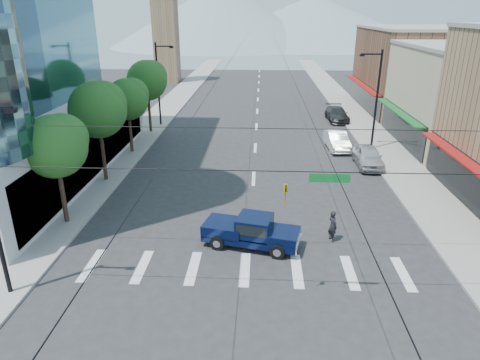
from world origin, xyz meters
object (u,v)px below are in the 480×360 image
at_px(pickup_truck, 251,231).
at_px(parked_car_mid, 337,140).
at_px(parked_car_far, 337,114).
at_px(parked_car_near, 368,156).
at_px(pedestrian, 333,226).

xyz_separation_m(pickup_truck, parked_car_mid, (7.57, 18.27, -0.12)).
bearing_deg(parked_car_far, parked_car_near, -91.81).
bearing_deg(parked_car_near, pickup_truck, -124.13).
relative_size(pickup_truck, parked_car_near, 1.12).
height_order(pedestrian, parked_car_near, pedestrian).
relative_size(parked_car_near, parked_car_mid, 1.00).
bearing_deg(pedestrian, parked_car_near, -44.38).
xyz_separation_m(pedestrian, parked_car_far, (4.83, 28.57, -0.11)).
bearing_deg(pedestrian, parked_car_mid, -33.39).
height_order(pickup_truck, pedestrian, pedestrian).
bearing_deg(parked_car_far, parked_car_mid, -101.00).
distance_m(parked_car_near, parked_car_far, 15.89).
height_order(parked_car_near, parked_car_mid, parked_car_near).
bearing_deg(parked_car_mid, pedestrian, -103.26).
xyz_separation_m(pickup_truck, parked_car_near, (9.37, 13.51, -0.09)).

